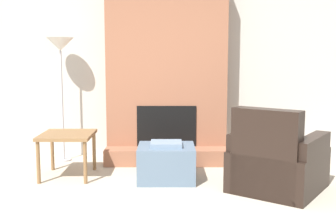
{
  "coord_description": "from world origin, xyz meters",
  "views": [
    {
      "loc": [
        0.02,
        -3.26,
        1.46
      ],
      "look_at": [
        0.0,
        2.57,
        0.7
      ],
      "focal_mm": 45.0,
      "sensor_mm": 36.0,
      "label": 1
    }
  ],
  "objects_px": {
    "ottoman": "(168,162)",
    "floor_lamp_left": "(62,51)",
    "armchair": "(278,165)",
    "side_table": "(69,139)"
  },
  "relations": [
    {
      "from": "ottoman",
      "to": "side_table",
      "type": "distance_m",
      "value": 1.25
    },
    {
      "from": "side_table",
      "to": "armchair",
      "type": "bearing_deg",
      "value": -13.14
    },
    {
      "from": "ottoman",
      "to": "floor_lamp_left",
      "type": "relative_size",
      "value": 0.39
    },
    {
      "from": "ottoman",
      "to": "floor_lamp_left",
      "type": "height_order",
      "value": "floor_lamp_left"
    },
    {
      "from": "side_table",
      "to": "floor_lamp_left",
      "type": "height_order",
      "value": "floor_lamp_left"
    },
    {
      "from": "armchair",
      "to": "side_table",
      "type": "bearing_deg",
      "value": 22.23
    },
    {
      "from": "armchair",
      "to": "floor_lamp_left",
      "type": "xyz_separation_m",
      "value": [
        -2.68,
        1.39,
        1.26
      ]
    },
    {
      "from": "side_table",
      "to": "floor_lamp_left",
      "type": "distance_m",
      "value": 1.38
    },
    {
      "from": "ottoman",
      "to": "armchair",
      "type": "xyz_separation_m",
      "value": [
        1.2,
        -0.41,
        0.08
      ]
    },
    {
      "from": "armchair",
      "to": "side_table",
      "type": "height_order",
      "value": "armchair"
    }
  ]
}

